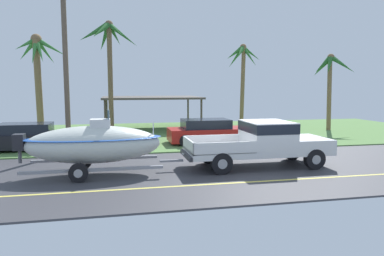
{
  "coord_description": "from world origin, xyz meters",
  "views": [
    {
      "loc": [
        -5.01,
        -12.88,
        3.2
      ],
      "look_at": [
        -2.02,
        1.16,
        1.53
      ],
      "focal_mm": 33.51,
      "sensor_mm": 36.0,
      "label": 1
    }
  ],
  "objects_px": {
    "parked_sedan_far": "(209,132)",
    "palm_tree_far_left": "(107,47)",
    "utility_pole": "(66,66)",
    "palm_tree_near_left": "(330,71)",
    "parked_sedan_near": "(29,137)",
    "palm_tree_mid": "(38,62)",
    "carport_awning": "(151,98)",
    "boat_on_trailer": "(94,144)",
    "pickup_truck_towing": "(266,141)",
    "palm_tree_near_right": "(242,64)"
  },
  "relations": [
    {
      "from": "pickup_truck_towing",
      "to": "palm_tree_far_left",
      "type": "distance_m",
      "value": 12.59
    },
    {
      "from": "carport_awning",
      "to": "utility_pole",
      "type": "bearing_deg",
      "value": -119.37
    },
    {
      "from": "utility_pole",
      "to": "palm_tree_near_left",
      "type": "bearing_deg",
      "value": 17.05
    },
    {
      "from": "palm_tree_near_left",
      "to": "palm_tree_near_right",
      "type": "distance_m",
      "value": 6.69
    },
    {
      "from": "parked_sedan_far",
      "to": "palm_tree_near_right",
      "type": "relative_size",
      "value": 0.7
    },
    {
      "from": "parked_sedan_far",
      "to": "carport_awning",
      "type": "height_order",
      "value": "carport_awning"
    },
    {
      "from": "parked_sedan_near",
      "to": "palm_tree_near_left",
      "type": "bearing_deg",
      "value": 12.37
    },
    {
      "from": "pickup_truck_towing",
      "to": "carport_awning",
      "type": "distance_m",
      "value": 13.64
    },
    {
      "from": "utility_pole",
      "to": "boat_on_trailer",
      "type": "bearing_deg",
      "value": -72.82
    },
    {
      "from": "boat_on_trailer",
      "to": "palm_tree_near_left",
      "type": "xyz_separation_m",
      "value": [
        15.83,
        9.91,
        3.16
      ]
    },
    {
      "from": "carport_awning",
      "to": "palm_tree_near_right",
      "type": "relative_size",
      "value": 1.07
    },
    {
      "from": "palm_tree_far_left",
      "to": "utility_pole",
      "type": "xyz_separation_m",
      "value": [
        -1.84,
        -5.26,
        -1.47
      ]
    },
    {
      "from": "palm_tree_near_left",
      "to": "utility_pole",
      "type": "bearing_deg",
      "value": -162.95
    },
    {
      "from": "boat_on_trailer",
      "to": "parked_sedan_far",
      "type": "height_order",
      "value": "boat_on_trailer"
    },
    {
      "from": "boat_on_trailer",
      "to": "palm_tree_mid",
      "type": "distance_m",
      "value": 12.86
    },
    {
      "from": "parked_sedan_near",
      "to": "palm_tree_mid",
      "type": "distance_m",
      "value": 7.26
    },
    {
      "from": "boat_on_trailer",
      "to": "parked_sedan_far",
      "type": "distance_m",
      "value": 8.41
    },
    {
      "from": "carport_awning",
      "to": "palm_tree_mid",
      "type": "bearing_deg",
      "value": -168.54
    },
    {
      "from": "pickup_truck_towing",
      "to": "palm_tree_mid",
      "type": "xyz_separation_m",
      "value": [
        -10.72,
        11.66,
        3.74
      ]
    },
    {
      "from": "palm_tree_near_left",
      "to": "utility_pole",
      "type": "relative_size",
      "value": 0.69
    },
    {
      "from": "parked_sedan_near",
      "to": "utility_pole",
      "type": "bearing_deg",
      "value": -27.96
    },
    {
      "from": "palm_tree_mid",
      "to": "utility_pole",
      "type": "bearing_deg",
      "value": -69.81
    },
    {
      "from": "palm_tree_near_left",
      "to": "palm_tree_far_left",
      "type": "distance_m",
      "value": 15.48
    },
    {
      "from": "pickup_truck_towing",
      "to": "carport_awning",
      "type": "height_order",
      "value": "carport_awning"
    },
    {
      "from": "boat_on_trailer",
      "to": "palm_tree_near_left",
      "type": "bearing_deg",
      "value": 32.06
    },
    {
      "from": "parked_sedan_far",
      "to": "utility_pole",
      "type": "relative_size",
      "value": 0.57
    },
    {
      "from": "palm_tree_near_right",
      "to": "utility_pole",
      "type": "xyz_separation_m",
      "value": [
        -12.2,
        -9.62,
        -0.81
      ]
    },
    {
      "from": "boat_on_trailer",
      "to": "carport_awning",
      "type": "distance_m",
      "value": 13.64
    },
    {
      "from": "parked_sedan_far",
      "to": "carport_awning",
      "type": "xyz_separation_m",
      "value": [
        -2.51,
        7.17,
        1.66
      ]
    },
    {
      "from": "pickup_truck_towing",
      "to": "utility_pole",
      "type": "height_order",
      "value": "utility_pole"
    },
    {
      "from": "pickup_truck_towing",
      "to": "boat_on_trailer",
      "type": "distance_m",
      "value": 6.7
    },
    {
      "from": "boat_on_trailer",
      "to": "parked_sedan_far",
      "type": "relative_size",
      "value": 1.3
    },
    {
      "from": "parked_sedan_near",
      "to": "parked_sedan_far",
      "type": "relative_size",
      "value": 0.95
    },
    {
      "from": "palm_tree_near_right",
      "to": "utility_pole",
      "type": "bearing_deg",
      "value": -141.73
    },
    {
      "from": "pickup_truck_towing",
      "to": "parked_sedan_near",
      "type": "height_order",
      "value": "pickup_truck_towing"
    },
    {
      "from": "boat_on_trailer",
      "to": "parked_sedan_near",
      "type": "distance_m",
      "value": 6.66
    },
    {
      "from": "palm_tree_mid",
      "to": "utility_pole",
      "type": "height_order",
      "value": "utility_pole"
    },
    {
      "from": "parked_sedan_far",
      "to": "palm_tree_far_left",
      "type": "xyz_separation_m",
      "value": [
        -5.48,
        3.89,
        4.96
      ]
    },
    {
      "from": "parked_sedan_near",
      "to": "palm_tree_far_left",
      "type": "xyz_separation_m",
      "value": [
        3.85,
        4.19,
        4.96
      ]
    },
    {
      "from": "carport_awning",
      "to": "boat_on_trailer",
      "type": "bearing_deg",
      "value": -104.39
    },
    {
      "from": "palm_tree_near_left",
      "to": "pickup_truck_towing",
      "type": "bearing_deg",
      "value": -132.63
    },
    {
      "from": "palm_tree_mid",
      "to": "palm_tree_far_left",
      "type": "height_order",
      "value": "palm_tree_far_left"
    },
    {
      "from": "pickup_truck_towing",
      "to": "palm_tree_far_left",
      "type": "relative_size",
      "value": 0.82
    },
    {
      "from": "parked_sedan_far",
      "to": "palm_tree_mid",
      "type": "relative_size",
      "value": 0.7
    },
    {
      "from": "parked_sedan_far",
      "to": "palm_tree_near_left",
      "type": "bearing_deg",
      "value": 21.53
    },
    {
      "from": "parked_sedan_near",
      "to": "palm_tree_mid",
      "type": "bearing_deg",
      "value": 95.55
    },
    {
      "from": "pickup_truck_towing",
      "to": "palm_tree_near_left",
      "type": "distance_m",
      "value": 13.86
    },
    {
      "from": "pickup_truck_towing",
      "to": "palm_tree_near_right",
      "type": "relative_size",
      "value": 0.9
    },
    {
      "from": "carport_awning",
      "to": "palm_tree_near_left",
      "type": "distance_m",
      "value": 13.01
    },
    {
      "from": "parked_sedan_near",
      "to": "palm_tree_far_left",
      "type": "height_order",
      "value": "palm_tree_far_left"
    }
  ]
}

